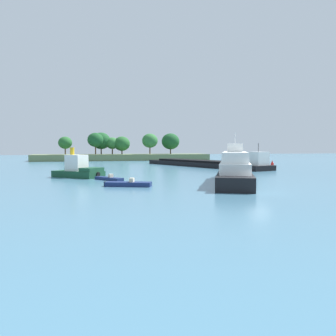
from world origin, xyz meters
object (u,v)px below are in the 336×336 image
(small_motorboat, at_px, (128,184))
(white_riverboat, at_px, (235,169))
(fishing_skiff, at_px, (109,179))
(cargo_barge, at_px, (204,163))
(channel_buoy_red, at_px, (272,165))
(tugboat, at_px, (79,170))

(small_motorboat, bearing_deg, white_riverboat, 3.75)
(fishing_skiff, bearing_deg, cargo_barge, 48.81)
(small_motorboat, distance_m, channel_buoy_red, 47.06)
(white_riverboat, bearing_deg, small_motorboat, -176.25)
(fishing_skiff, bearing_deg, tugboat, 123.64)
(cargo_barge, relative_size, white_riverboat, 1.79)
(fishing_skiff, distance_m, tugboat, 7.69)
(tugboat, relative_size, channel_buoy_red, 4.48)
(tugboat, relative_size, small_motorboat, 1.44)
(tugboat, xyz_separation_m, small_motorboat, (5.78, -15.22, -0.93))
(tugboat, height_order, white_riverboat, white_riverboat)
(cargo_barge, xyz_separation_m, white_riverboat, (-10.00, -38.11, 0.98))
(small_motorboat, xyz_separation_m, channel_buoy_red, (37.54, 28.37, 0.52))
(cargo_barge, bearing_deg, white_riverboat, -104.71)
(cargo_barge, bearing_deg, tugboat, -142.12)
(white_riverboat, relative_size, channel_buoy_red, 12.20)
(fishing_skiff, xyz_separation_m, white_riverboat, (16.44, -7.89, 1.59))
(channel_buoy_red, bearing_deg, small_motorboat, -142.92)
(white_riverboat, bearing_deg, cargo_barge, 75.29)
(cargo_barge, relative_size, channel_buoy_red, 21.86)
(cargo_barge, xyz_separation_m, channel_buoy_red, (12.66, -10.71, -0.05))
(fishing_skiff, xyz_separation_m, cargo_barge, (26.44, 30.21, 0.62))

